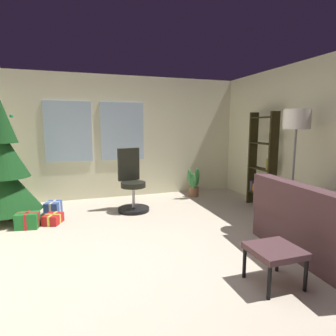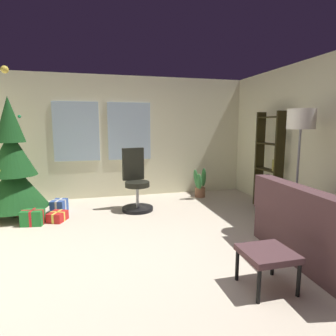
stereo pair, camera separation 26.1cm
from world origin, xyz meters
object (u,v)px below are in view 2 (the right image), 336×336
Objects in this scene: footstool at (267,256)px; potted_plant at (200,185)px; bookshelf at (269,167)px; floor_lamp at (301,127)px; gift_box_green at (33,218)px; gift_box_red at (57,216)px; gift_box_blue at (59,206)px; holiday_tree at (13,169)px; office_chair at (136,186)px.

footstool is 3.40m from potted_plant.
floor_lamp is (-0.27, -1.09, 0.72)m from bookshelf.
gift_box_green is at bearing -163.27° from potted_plant.
gift_box_red is 0.21× the size of floor_lamp.
gift_box_green is 1.03× the size of gift_box_blue.
gift_box_blue is (0.68, 0.06, -0.71)m from holiday_tree.
gift_box_green is 1.75m from office_chair.
footstool is at bearing -73.51° from office_chair.
gift_box_blue is (-0.03, 0.47, 0.04)m from gift_box_red.
holiday_tree is 1.39× the size of bookshelf.
footstool is at bearing -45.65° from holiday_tree.
potted_plant is at bearing 16.73° from gift_box_green.
footstool is 3.48m from gift_box_green.
holiday_tree is at bearing 134.35° from footstool.
bookshelf is (1.52, 2.29, 0.46)m from footstool.
potted_plant is (3.11, 0.93, 0.15)m from gift_box_green.
office_chair is 1.75× the size of potted_plant.
footstool is at bearing -53.80° from gift_box_blue.
floor_lamp is 2.56m from potted_plant.
floor_lamp is at bearing -73.04° from potted_plant.
footstool reaches higher than gift_box_blue.
gift_box_blue is (-2.18, 2.98, -0.21)m from footstool.
gift_box_green is at bearing -166.25° from office_chair.
office_chair is at bearing 13.75° from gift_box_green.
gift_box_blue is at bearing 126.20° from footstool.
holiday_tree is 0.98m from gift_box_blue.
footstool is at bearing -100.24° from potted_plant.
floor_lamp is (3.44, -1.78, 1.39)m from gift_box_blue.
gift_box_blue is at bearing 169.36° from bookshelf.
gift_box_blue is at bearing 173.11° from office_chair.
gift_box_red is at bearing 176.56° from bookshelf.
office_chair is at bearing 13.25° from gift_box_red.
floor_lamp is at bearing -22.70° from holiday_tree.
footstool is 2.94m from office_chair.
footstool is at bearing -123.66° from bookshelf.
gift_box_blue is at bearing 152.63° from floor_lamp.
holiday_tree reaches higher than gift_box_blue.
bookshelf is at bearing -49.04° from potted_plant.
floor_lamp reaches higher than gift_box_blue.
floor_lamp reaches higher than footstool.
gift_box_green is 4.08m from bookshelf.
gift_box_red is 3.76m from bookshelf.
floor_lamp reaches higher than gift_box_green.
gift_box_blue reaches higher than gift_box_red.
holiday_tree reaches higher than potted_plant.
holiday_tree is 4.43m from bookshelf.
bookshelf is (3.71, -0.70, 0.67)m from gift_box_blue.
gift_box_green reaches higher than gift_box_red.
gift_box_green is 0.20× the size of floor_lamp.
gift_box_red is at bearing 130.71° from footstool.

